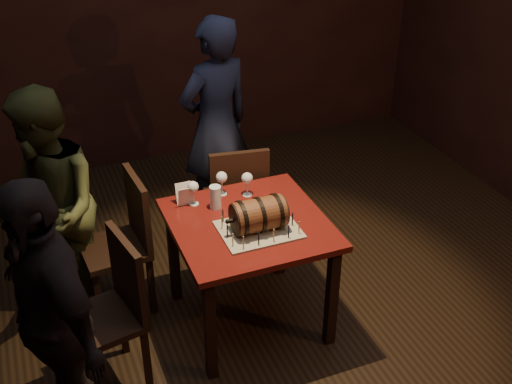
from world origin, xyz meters
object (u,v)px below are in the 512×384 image
at_px(wine_glass_mid, 222,178).
at_px(chair_left_front, 113,306).
at_px(wine_glass_left, 193,188).
at_px(pint_of_ale, 215,198).
at_px(chair_back, 237,198).
at_px(person_left_rear, 50,209).
at_px(wine_glass_right, 247,179).
at_px(person_left_front, 51,318).
at_px(chair_left_rear, 125,236).
at_px(barrel_cake, 259,215).
at_px(person_back, 216,126).
at_px(pub_table, 249,237).

height_order(wine_glass_mid, chair_left_front, chair_left_front).
bearing_deg(wine_glass_left, pint_of_ale, -38.15).
bearing_deg(chair_back, person_left_rear, -176.94).
relative_size(chair_left_front, person_left_rear, 0.61).
xyz_separation_m(wine_glass_right, person_left_front, (-1.28, -0.73, -0.10)).
relative_size(wine_glass_right, chair_left_rear, 0.17).
xyz_separation_m(barrel_cake, wine_glass_right, (0.08, 0.39, 0.01)).
bearing_deg(barrel_cake, wine_glass_right, 78.45).
relative_size(pint_of_ale, chair_left_front, 0.16).
xyz_separation_m(wine_glass_right, chair_back, (0.06, 0.34, -0.35)).
distance_m(barrel_cake, person_back, 1.31).
bearing_deg(wine_glass_right, chair_left_front, -154.16).
bearing_deg(chair_left_front, person_left_front, -140.29).
xyz_separation_m(chair_left_rear, person_left_rear, (-0.41, 0.11, 0.24)).
xyz_separation_m(wine_glass_right, chair_left_front, (-0.96, -0.47, -0.35)).
xyz_separation_m(wine_glass_mid, wine_glass_right, (0.14, -0.07, 0.00)).
xyz_separation_m(pint_of_ale, chair_left_front, (-0.73, -0.40, -0.30)).
bearing_deg(person_left_front, barrel_cake, 85.92).
relative_size(barrel_cake, chair_left_front, 0.38).
xyz_separation_m(barrel_cake, pint_of_ale, (-0.15, 0.33, -0.04)).
bearing_deg(person_left_rear, pub_table, 55.14).
xyz_separation_m(barrel_cake, person_left_front, (-1.20, -0.34, -0.09)).
xyz_separation_m(chair_left_front, person_left_rear, (-0.21, 0.74, 0.24)).
relative_size(pint_of_ale, person_left_rear, 0.10).
relative_size(wine_glass_right, person_left_front, 0.11).
xyz_separation_m(chair_left_rear, person_back, (0.86, 0.73, 0.30)).
bearing_deg(chair_left_rear, pint_of_ale, -23.93).
xyz_separation_m(pub_table, chair_back, (0.16, 0.63, -0.12)).
relative_size(chair_left_front, person_back, 0.56).
bearing_deg(chair_back, wine_glass_left, -141.12).
relative_size(person_left_rear, person_left_front, 0.99).
relative_size(pub_table, chair_left_rear, 0.97).
relative_size(wine_glass_left, pint_of_ale, 1.07).
distance_m(wine_glass_left, chair_back, 0.62).
xyz_separation_m(wine_glass_left, person_left_rear, (-0.83, 0.26, -0.11)).
distance_m(wine_glass_left, person_back, 0.99).
distance_m(wine_glass_mid, person_left_front, 1.40).
bearing_deg(wine_glass_mid, person_left_rear, 168.54).
bearing_deg(chair_back, pub_table, -103.92).
xyz_separation_m(wine_glass_mid, person_left_rear, (-1.03, 0.21, -0.11)).
bearing_deg(wine_glass_right, chair_left_rear, 167.56).
bearing_deg(wine_glass_left, wine_glass_right, -3.51).
bearing_deg(barrel_cake, person_left_rear, 148.46).
distance_m(wine_glass_mid, person_back, 0.87).
bearing_deg(wine_glass_mid, pint_of_ale, -122.93).
bearing_deg(person_left_rear, person_left_front, -13.46).
distance_m(barrel_cake, wine_glass_mid, 0.47).
bearing_deg(wine_glass_mid, barrel_cake, -82.18).
bearing_deg(chair_left_front, pint_of_ale, 28.64).
relative_size(barrel_cake, wine_glass_mid, 2.22).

